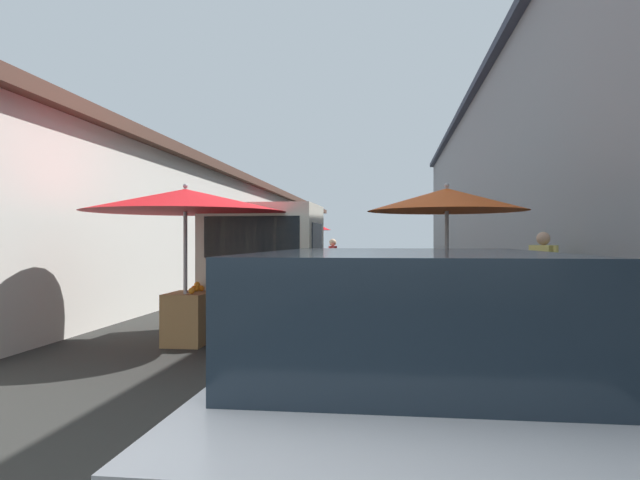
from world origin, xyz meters
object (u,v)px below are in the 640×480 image
object	(u,v)px
delivery_truck	(273,267)
plastic_stool	(467,352)
fruit_stall_near_left	(450,227)
fruit_stall_far_right	(186,214)
hatchback_car	(407,376)
fruit_stall_far_left	(302,233)
vendor_in_shade	(333,261)
vendor_by_crates	(543,273)

from	to	relation	value
delivery_truck	plastic_stool	size ratio (longest dim) A/B	11.40
fruit_stall_near_left	plastic_stool	xyz separation A→B (m)	(-2.12, 0.04, -1.38)
fruit_stall_near_left	fruit_stall_far_right	distance (m)	3.76
hatchback_car	fruit_stall_near_left	bearing A→B (deg)	-8.43
fruit_stall_far_right	fruit_stall_far_left	size ratio (longest dim) A/B	1.18
fruit_stall_near_left	hatchback_car	size ratio (longest dim) A/B	0.59
fruit_stall_far_left	vendor_in_shade	world-z (taller)	fruit_stall_far_left
delivery_truck	vendor_in_shade	xyz separation A→B (m)	(7.15, -0.33, -0.16)
hatchback_car	vendor_in_shade	bearing A→B (deg)	7.42
vendor_by_crates	plastic_stool	xyz separation A→B (m)	(-3.83, 1.74, -0.63)
hatchback_car	plastic_stool	bearing A→B (deg)	-13.64
delivery_truck	vendor_by_crates	xyz separation A→B (m)	(0.19, -4.57, -0.09)
delivery_truck	vendor_by_crates	size ratio (longest dim) A/B	3.01
fruit_stall_far_left	delivery_truck	world-z (taller)	fruit_stall_far_left
fruit_stall_far_left	hatchback_car	xyz separation A→B (m)	(-17.84, -3.32, -1.02)
fruit_stall_far_right	fruit_stall_near_left	bearing A→B (deg)	-83.17
fruit_stall_near_left	fruit_stall_far_right	size ratio (longest dim) A/B	0.81
vendor_in_shade	plastic_stool	bearing A→B (deg)	-166.97
fruit_stall_far_right	vendor_in_shade	bearing A→B (deg)	-7.43
hatchback_car	vendor_in_shade	world-z (taller)	vendor_in_shade
delivery_truck	hatchback_car	bearing A→B (deg)	-162.13
fruit_stall_near_left	fruit_stall_far_right	bearing A→B (deg)	96.83
fruit_stall_near_left	delivery_truck	size ratio (longest dim) A/B	0.47
delivery_truck	vendor_in_shade	world-z (taller)	delivery_truck
fruit_stall_near_left	hatchback_car	xyz separation A→B (m)	(-5.05, 0.75, -0.96)
fruit_stall_near_left	hatchback_car	bearing A→B (deg)	171.57
fruit_stall_far_left	vendor_by_crates	size ratio (longest dim) A/B	1.47
vendor_by_crates	fruit_stall_far_right	bearing A→B (deg)	111.72
vendor_in_shade	plastic_stool	world-z (taller)	vendor_in_shade
fruit_stall_near_left	vendor_in_shade	xyz separation A→B (m)	(8.68, 2.54, -0.82)
hatchback_car	delivery_truck	world-z (taller)	delivery_truck
vendor_by_crates	fruit_stall_near_left	bearing A→B (deg)	135.26
fruit_stall_far_left	hatchback_car	world-z (taller)	fruit_stall_far_left
fruit_stall_far_right	vendor_in_shade	distance (m)	9.26
fruit_stall_far_left	plastic_stool	xyz separation A→B (m)	(-14.90, -4.04, -1.43)
fruit_stall_far_left	plastic_stool	bearing A→B (deg)	-164.85
hatchback_car	plastic_stool	xyz separation A→B (m)	(2.93, -0.71, -0.41)
fruit_stall_near_left	vendor_by_crates	xyz separation A→B (m)	(1.72, -1.70, -0.75)
vendor_by_crates	plastic_stool	size ratio (longest dim) A/B	3.79
vendor_by_crates	vendor_in_shade	distance (m)	8.15
fruit_stall_far_left	delivery_truck	size ratio (longest dim) A/B	0.49
fruit_stall_far_left	vendor_in_shade	distance (m)	4.47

